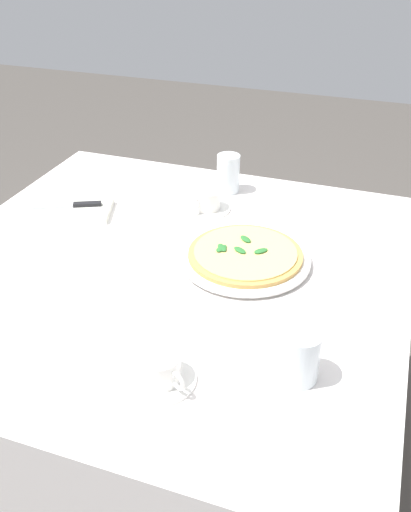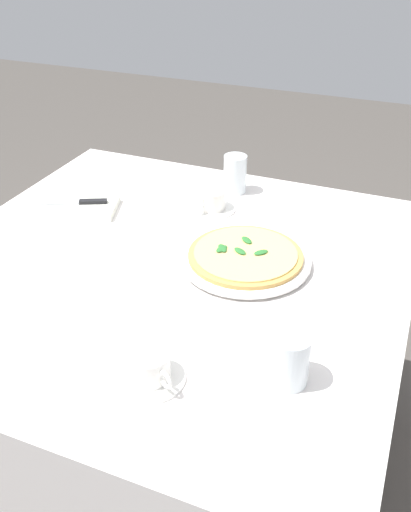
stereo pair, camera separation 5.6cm
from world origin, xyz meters
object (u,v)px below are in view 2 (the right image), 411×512
object	(u,v)px
coffee_cup_far_left	(149,368)
dinner_knife	(75,202)
water_glass_far_right	(288,361)
coffee_cup_near_left	(212,201)
pizza	(245,255)
pizza_plate	(245,260)
water_glass_back_corner	(235,176)
napkin_folded	(76,207)

from	to	relation	value
coffee_cup_far_left	dinner_knife	xyz separation A→B (m)	(0.49, -0.50, -0.00)
coffee_cup_far_left	water_glass_far_right	xyz separation A→B (m)	(-0.23, -0.09, 0.02)
coffee_cup_near_left	water_glass_far_right	world-z (taller)	water_glass_far_right
coffee_cup_far_left	coffee_cup_near_left	distance (m)	0.66
water_glass_far_right	coffee_cup_far_left	bearing A→B (deg)	21.79
pizza	coffee_cup_far_left	world-z (taller)	coffee_cup_far_left
pizza_plate	coffee_cup_near_left	bearing A→B (deg)	-52.34
coffee_cup_near_left	water_glass_back_corner	xyz separation A→B (m)	(-0.02, -0.13, 0.02)
dinner_knife	water_glass_far_right	bearing A→B (deg)	125.01
coffee_cup_far_left	dinner_knife	bearing A→B (deg)	-45.95
water_glass_back_corner	napkin_folded	world-z (taller)	water_glass_back_corner
coffee_cup_far_left	napkin_folded	world-z (taller)	coffee_cup_far_left
pizza_plate	coffee_cup_far_left	xyz separation A→B (m)	(0.03, 0.42, 0.02)
pizza	dinner_knife	distance (m)	0.53
coffee_cup_near_left	dinner_knife	world-z (taller)	coffee_cup_near_left
water_glass_back_corner	water_glass_far_right	world-z (taller)	water_glass_back_corner
water_glass_back_corner	napkin_folded	bearing A→B (deg)	37.22
water_glass_back_corner	dinner_knife	xyz separation A→B (m)	(0.37, 0.28, -0.02)
water_glass_far_right	coffee_cup_near_left	bearing A→B (deg)	-56.79
napkin_folded	water_glass_far_right	bearing A→B (deg)	131.62
coffee_cup_near_left	coffee_cup_far_left	bearing A→B (deg)	102.02
pizza	pizza_plate	bearing A→B (deg)	162.75
coffee_cup_near_left	water_glass_back_corner	distance (m)	0.14
pizza	water_glass_back_corner	bearing A→B (deg)	-66.66
water_glass_far_right	pizza_plate	bearing A→B (deg)	-60.07
pizza	water_glass_far_right	world-z (taller)	water_glass_far_right
pizza	coffee_cup_near_left	bearing A→B (deg)	-52.39
water_glass_back_corner	water_glass_far_right	distance (m)	0.77
coffee_cup_near_left	dinner_knife	distance (m)	0.38
water_glass_back_corner	dinner_knife	bearing A→B (deg)	37.14
pizza_plate	water_glass_back_corner	size ratio (longest dim) A/B	2.77
water_glass_far_right	dinner_knife	distance (m)	0.82
coffee_cup_near_left	water_glass_far_right	xyz separation A→B (m)	(-0.36, 0.56, 0.02)
water_glass_far_right	napkin_folded	xyz separation A→B (m)	(0.71, -0.41, -0.04)
water_glass_back_corner	dinner_knife	distance (m)	0.46
coffee_cup_near_left	water_glass_back_corner	world-z (taller)	water_glass_back_corner
water_glass_far_right	dinner_knife	world-z (taller)	water_glass_far_right
pizza_plate	coffee_cup_near_left	size ratio (longest dim) A/B	2.36
pizza	coffee_cup_near_left	distance (m)	0.28
coffee_cup_far_left	napkin_folded	distance (m)	0.70
pizza_plate	dinner_knife	xyz separation A→B (m)	(0.52, -0.08, 0.01)
coffee_cup_far_left	water_glass_back_corner	distance (m)	0.79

